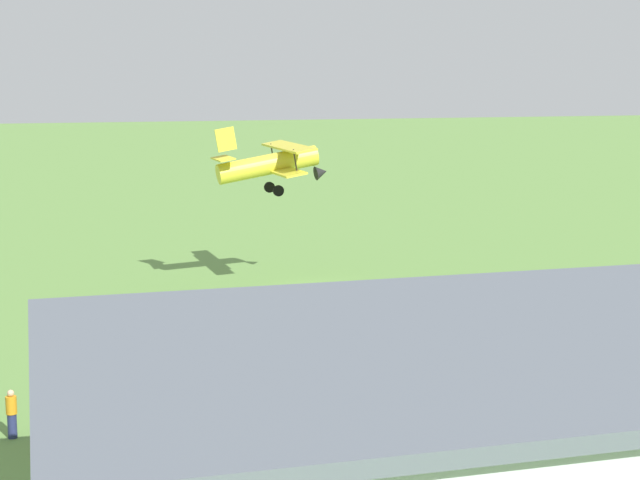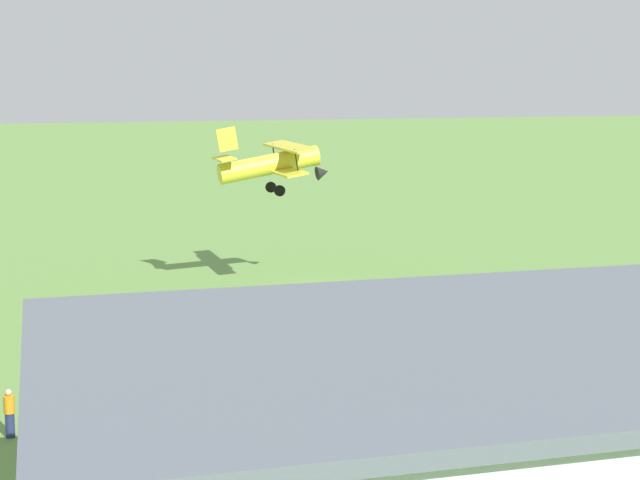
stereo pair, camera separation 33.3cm
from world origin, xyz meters
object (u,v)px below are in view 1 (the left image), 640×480
Objects in this scene: person_at_fence_line at (136,382)px; person_near_hangar_door at (12,414)px; person_crossing_taxiway at (519,364)px; biplane at (272,164)px; car_orange at (113,417)px; hangar at (588,452)px; person_watching_takeoff at (622,336)px; person_by_parked_cars at (337,349)px.

person_at_fence_line is 5.22m from person_near_hangar_door.
person_at_fence_line is 15.32m from person_crossing_taxiway.
car_orange is at bearing 65.02° from biplane.
person_near_hangar_door is (19.75, 1.11, 0.05)m from person_crossing_taxiway.
person_watching_takeoff is at bearing -123.89° from hangar.
biplane is 18.39m from person_by_parked_cars.
car_orange is (10.78, -12.99, -2.44)m from hangar.
person_crossing_taxiway is 0.94× the size of person_watching_takeoff.
person_near_hangar_door reaches higher than person_crossing_taxiway.
person_crossing_taxiway is at bearing 22.82° from person_watching_takeoff.
person_crossing_taxiway is 7.67m from person_by_parked_cars.
person_watching_takeoff is (-21.62, -1.15, -0.00)m from person_at_fence_line.
biplane is 4.22× the size of person_near_hangar_door.
hangar reaches higher than person_watching_takeoff.
person_watching_takeoff reaches higher than car_orange.
person_watching_takeoff is at bearing -176.95° from person_at_fence_line.
hangar is at bearing 129.68° from car_orange.
car_orange is 2.41× the size of person_watching_takeoff.
person_by_parked_cars is at bearing -147.68° from car_orange.
person_near_hangar_door is at bearing -44.82° from hangar.
hangar is at bearing 120.00° from person_at_fence_line.
person_at_fence_line is 9.13m from person_by_parked_cars.
person_by_parked_cars is (-8.76, -2.57, -0.03)m from person_at_fence_line.
person_watching_takeoff reaches higher than person_near_hangar_door.
car_orange is 3.52m from person_near_hangar_door.
person_crossing_taxiway is 6.92m from person_watching_takeoff.
person_crossing_taxiway is (-15.24, 1.53, -0.06)m from person_at_fence_line.
person_watching_takeoff is at bearing -157.18° from person_crossing_taxiway.
biplane is 26.68m from car_orange.
person_by_parked_cars is at bearing -87.41° from hangar.
person_at_fence_line reaches higher than car_orange.
person_at_fence_line is 21.65m from person_watching_takeoff.
person_watching_takeoff is at bearing -167.97° from car_orange.
person_at_fence_line is at bearing -149.63° from person_near_hangar_door.
hangar is at bearing 135.18° from person_near_hangar_door.
hangar reaches higher than car_orange.
person_at_fence_line is at bearing -5.73° from person_crossing_taxiway.
person_at_fence_line is at bearing -107.16° from car_orange.
person_by_parked_cars is (1.03, 17.21, -6.41)m from biplane.
hangar reaches higher than person_near_hangar_door.
person_near_hangar_door is at bearing 57.47° from biplane.
biplane reaches higher than person_watching_takeoff.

